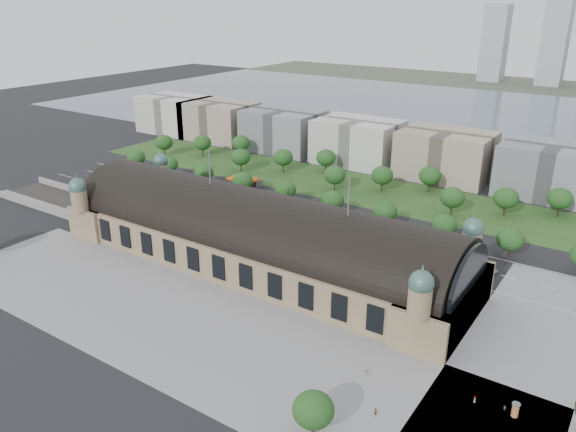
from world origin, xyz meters
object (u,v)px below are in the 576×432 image
Objects in this scene: pedestrian_2 at (505,408)px; parked_car_2 at (211,215)px; bus_west at (258,222)px; pedestrian_1 at (376,412)px; parked_car_0 at (160,204)px; traffic_car_3 at (270,209)px; parked_car_5 at (223,217)px; parked_car_4 at (224,218)px; traffic_car_5 at (453,253)px; traffic_car_6 at (489,270)px; parked_car_1 at (198,214)px; bus_east at (373,247)px; parked_car_3 at (175,208)px; traffic_car_2 at (208,205)px; petrol_station at (249,181)px; parked_car_6 at (258,228)px; traffic_car_4 at (322,237)px; bus_mid at (285,230)px; traffic_car_1 at (168,187)px; traffic_car_0 at (131,191)px; pedestrian_5 at (475,399)px; advertising_column at (515,410)px.

parked_car_2 is at bearing 32.52° from pedestrian_2.
bus_west reaches higher than pedestrian_1.
pedestrian_1 is (139.07, -68.95, 0.32)m from parked_car_0.
parked_car_5 is (-10.43, -19.43, 0.04)m from traffic_car_3.
bus_west reaches higher than parked_car_4.
parked_car_4 is at bearing 101.28° from bus_west.
parked_car_2 is at bearing 101.27° from traffic_car_5.
traffic_car_6 is 0.95× the size of parked_car_1.
traffic_car_3 is 57.84m from bus_east.
bus_west is (41.78, 5.19, 1.01)m from parked_car_3.
traffic_car_2 is at bearing -80.71° from traffic_car_6.
parked_car_6 is (35.91, -40.75, -2.27)m from petrol_station.
parked_car_5 is (-45.37, -5.56, 0.06)m from traffic_car_4.
bus_mid reaches higher than parked_car_6.
parked_car_2 is at bearing 101.61° from bus_west.
bus_mid is (29.54, 2.00, 0.85)m from parked_car_4.
pedestrian_1 is at bearing 44.48° from traffic_car_4.
traffic_car_3 is 25.87m from parked_car_2.
traffic_car_0 is at bearing 146.28° from traffic_car_1.
pedestrian_5 is at bearing 30.14° from parked_car_2.
parked_car_1 reaches higher than traffic_car_5.
parked_car_5 is (10.71, 3.23, -0.12)m from parked_car_1.
traffic_car_4 is (103.97, 3.53, -0.10)m from traffic_car_0.
parked_car_2 is 2.53× the size of pedestrian_1.
traffic_car_6 is 40.39m from bus_east.
pedestrian_5 reaches higher than pedestrian_2.
petrol_station is 44.02m from parked_car_1.
bus_west is (-28.15, -3.56, 1.03)m from traffic_car_4.
traffic_car_1 is 1.09× the size of parked_car_3.
traffic_car_1 is 0.91× the size of parked_car_6.
pedestrian_1 reaches higher than traffic_car_6.
traffic_car_6 reaches higher than traffic_car_4.
parked_car_0 is at bearing 162.51° from advertising_column.
bus_east is at bearing 9.97° from pedestrian_2.
advertising_column reaches higher than pedestrian_5.
bus_mid is (88.95, -0.03, 0.83)m from traffic_car_0.
pedestrian_1 is (104.50, -71.91, 0.23)m from parked_car_4.
traffic_car_6 reaches higher than traffic_car_0.
parked_car_5 is (-0.81, 0.00, -0.04)m from parked_car_4.
bus_mid is at bearing 69.95° from parked_car_1.
traffic_car_2 is 1.23× the size of parked_car_0.
pedestrian_2 is (187.42, -56.22, 0.07)m from traffic_car_0.
advertising_column is at bearing 69.68° from traffic_car_0.
traffic_car_1 is 2.42× the size of pedestrian_5.
advertising_column reaches higher than parked_car_4.
traffic_car_1 is at bearing 84.22° from pedestrian_1.
traffic_car_5 is 84.04m from advertising_column.
traffic_car_0 is 0.98× the size of parked_car_4.
traffic_car_4 is 0.81× the size of parked_car_6.
traffic_car_0 is 1.12× the size of parked_car_0.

